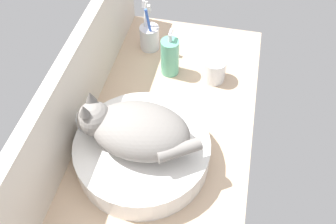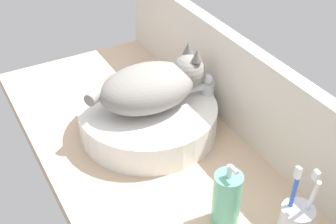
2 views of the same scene
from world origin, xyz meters
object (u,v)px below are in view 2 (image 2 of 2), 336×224
at_px(sink_basin, 148,118).
at_px(faucet, 203,96).
at_px(toothbrush_cup, 296,222).
at_px(cat, 152,85).
at_px(soap_dispenser, 227,199).

height_order(sink_basin, faucet, faucet).
height_order(faucet, toothbrush_cup, toothbrush_cup).
distance_m(sink_basin, cat, 0.10).
distance_m(cat, faucet, 0.16).
distance_m(faucet, soap_dispenser, 0.37).
distance_m(sink_basin, faucet, 0.16).
xyz_separation_m(cat, faucet, (0.02, 0.14, -0.06)).
height_order(soap_dispenser, toothbrush_cup, toothbrush_cup).
distance_m(cat, toothbrush_cup, 0.48).
xyz_separation_m(faucet, toothbrush_cup, (0.44, -0.06, -0.03)).
height_order(sink_basin, cat, cat).
bearing_deg(cat, faucet, 81.29).
xyz_separation_m(sink_basin, soap_dispenser, (0.36, 0.00, 0.03)).
bearing_deg(sink_basin, toothbrush_cup, 11.68).
relative_size(sink_basin, toothbrush_cup, 1.93).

